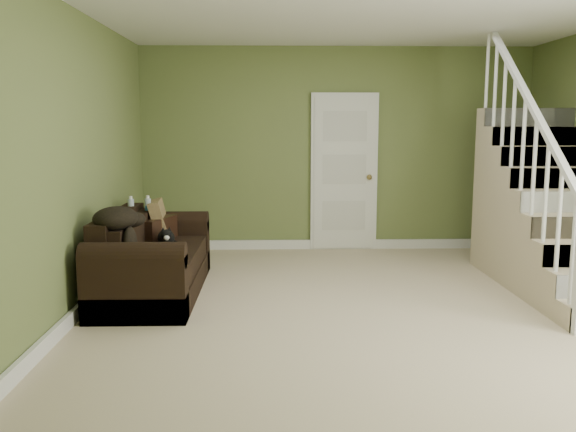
{
  "coord_description": "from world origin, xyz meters",
  "views": [
    {
      "loc": [
        -0.84,
        -5.12,
        1.63
      ],
      "look_at": [
        -0.69,
        0.24,
        0.81
      ],
      "focal_mm": 38.0,
      "sensor_mm": 36.0,
      "label": 1
    }
  ],
  "objects": [
    {
      "name": "side_table",
      "position": [
        -2.2,
        1.22,
        0.33
      ],
      "size": [
        0.69,
        0.69,
        0.89
      ],
      "rotation": [
        0.0,
        0.0,
        -0.31
      ],
      "color": "black",
      "rests_on": "floor"
    },
    {
      "name": "baseboard_left",
      "position": [
        -2.47,
        0.0,
        0.06
      ],
      "size": [
        0.04,
        5.5,
        0.12
      ],
      "primitive_type": "cube",
      "color": "white",
      "rests_on": "floor"
    },
    {
      "name": "banana",
      "position": [
        -1.77,
        0.39,
        0.46
      ],
      "size": [
        0.14,
        0.21,
        0.06
      ],
      "primitive_type": "ellipsoid",
      "rotation": [
        0.0,
        0.0,
        0.46
      ],
      "color": "yellow",
      "rests_on": "sofa"
    },
    {
      "name": "throw_pillow",
      "position": [
        -2.02,
        1.29,
        0.6
      ],
      "size": [
        0.27,
        0.48,
        0.48
      ],
      "primitive_type": "cube",
      "rotation": [
        0.0,
        -0.24,
        0.1
      ],
      "color": "#513820",
      "rests_on": "sofa"
    },
    {
      "name": "wall_back",
      "position": [
        0.0,
        2.75,
        1.3
      ],
      "size": [
        5.0,
        0.04,
        2.6
      ],
      "primitive_type": "cube",
      "color": "olive",
      "rests_on": "floor"
    },
    {
      "name": "baseboard_back",
      "position": [
        0.0,
        2.72,
        0.06
      ],
      "size": [
        5.0,
        0.04,
        0.12
      ],
      "primitive_type": "cube",
      "color": "white",
      "rests_on": "floor"
    },
    {
      "name": "wall_front",
      "position": [
        0.0,
        -2.75,
        1.3
      ],
      "size": [
        5.0,
        0.04,
        2.6
      ],
      "primitive_type": "cube",
      "color": "olive",
      "rests_on": "floor"
    },
    {
      "name": "sofa",
      "position": [
        -2.01,
        0.65,
        0.3
      ],
      "size": [
        0.86,
        1.99,
        0.79
      ],
      "color": "black",
      "rests_on": "floor"
    },
    {
      "name": "ceiling",
      "position": [
        0.0,
        0.0,
        2.6
      ],
      "size": [
        5.0,
        5.5,
        0.01
      ],
      "primitive_type": "cube",
      "color": "white",
      "rests_on": "wall_back"
    },
    {
      "name": "throw_blanket",
      "position": [
        -2.2,
        0.14,
        0.81
      ],
      "size": [
        0.4,
        0.51,
        0.2
      ],
      "primitive_type": "ellipsoid",
      "rotation": [
        0.0,
        0.0,
        0.04
      ],
      "color": "black",
      "rests_on": "sofa"
    },
    {
      "name": "staircase",
      "position": [
        1.99,
        0.97,
        0.64
      ],
      "size": [
        1.0,
        2.51,
        2.82
      ],
      "color": "#C8B390",
      "rests_on": "floor"
    },
    {
      "name": "floor",
      "position": [
        0.0,
        0.0,
        0.0
      ],
      "size": [
        5.0,
        5.5,
        0.01
      ],
      "primitive_type": "cube",
      "color": "#C8B390",
      "rests_on": "ground"
    },
    {
      "name": "wall_left",
      "position": [
        -2.5,
        0.0,
        1.3
      ],
      "size": [
        0.04,
        5.5,
        2.6
      ],
      "primitive_type": "cube",
      "color": "olive",
      "rests_on": "floor"
    },
    {
      "name": "door",
      "position": [
        0.1,
        2.71,
        1.01
      ],
      "size": [
        0.86,
        0.12,
        2.02
      ],
      "color": "white",
      "rests_on": "floor"
    },
    {
      "name": "cat",
      "position": [
        -1.89,
        0.84,
        0.51
      ],
      "size": [
        0.25,
        0.45,
        0.22
      ],
      "rotation": [
        0.0,
        0.0,
        0.19
      ],
      "color": "black",
      "rests_on": "sofa"
    }
  ]
}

